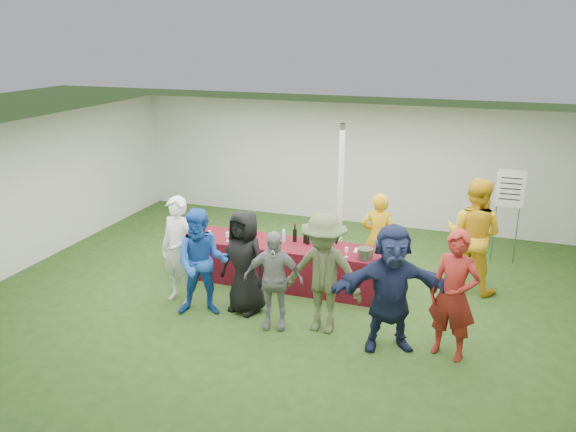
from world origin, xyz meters
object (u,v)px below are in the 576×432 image
(customer_0, at_px, (179,250))
(customer_5, at_px, (391,288))
(customer_1, at_px, (202,263))
(customer_4, at_px, (323,274))
(customer_6, at_px, (454,295))
(serving_table, at_px, (277,263))
(dump_bucket, at_px, (365,254))
(staff_pourer, at_px, (378,238))
(customer_2, at_px, (245,262))
(customer_3, at_px, (273,280))
(wine_list_sign, at_px, (510,196))
(staff_back, at_px, (473,235))

(customer_0, xyz_separation_m, customer_5, (3.42, -0.31, 0.02))
(customer_1, relative_size, customer_4, 0.94)
(customer_0, distance_m, customer_6, 4.24)
(serving_table, relative_size, dump_bucket, 14.06)
(customer_4, bearing_deg, staff_pourer, 81.70)
(customer_2, xyz_separation_m, customer_3, (0.59, -0.33, -0.07))
(customer_0, relative_size, customer_2, 1.07)
(customer_5, bearing_deg, customer_0, 153.65)
(wine_list_sign, relative_size, customer_6, 1.00)
(customer_4, bearing_deg, customer_5, -4.81)
(staff_back, bearing_deg, staff_pourer, 24.49)
(staff_pourer, bearing_deg, serving_table, 10.83)
(staff_back, height_order, customer_1, staff_back)
(customer_0, xyz_separation_m, customer_1, (0.55, -0.27, -0.03))
(customer_5, bearing_deg, staff_back, 45.90)
(wine_list_sign, distance_m, staff_back, 1.57)
(customer_1, xyz_separation_m, customer_6, (3.68, 0.02, 0.05))
(staff_back, xyz_separation_m, customer_2, (-3.28, -1.97, -0.15))
(customer_5, xyz_separation_m, customer_6, (0.81, 0.06, -0.00))
(customer_1, bearing_deg, customer_5, -19.66)
(wine_list_sign, height_order, customer_2, wine_list_sign)
(dump_bucket, relative_size, customer_2, 0.16)
(serving_table, height_order, customer_0, customer_0)
(staff_pourer, distance_m, customer_0, 3.37)
(staff_pourer, height_order, customer_0, customer_0)
(dump_bucket, bearing_deg, customer_6, -39.81)
(staff_back, relative_size, customer_3, 1.29)
(staff_pourer, bearing_deg, wine_list_sign, -153.05)
(customer_1, height_order, customer_6, customer_6)
(customer_0, bearing_deg, staff_pourer, 41.47)
(wine_list_sign, relative_size, customer_4, 1.00)
(customer_3, bearing_deg, staff_back, 29.81)
(customer_0, distance_m, customer_5, 3.44)
(customer_2, xyz_separation_m, customer_6, (3.11, -0.29, 0.07))
(serving_table, distance_m, customer_4, 1.85)
(customer_2, distance_m, customer_6, 3.13)
(customer_1, bearing_deg, customer_3, -19.83)
(staff_pourer, xyz_separation_m, customer_0, (-2.86, -1.80, 0.07))
(customer_1, bearing_deg, serving_table, 45.36)
(wine_list_sign, height_order, customer_4, same)
(staff_back, relative_size, customer_6, 1.09)
(staff_pourer, height_order, customer_4, customer_4)
(customer_3, relative_size, customer_5, 0.84)
(customer_2, height_order, customer_6, customer_6)
(serving_table, bearing_deg, wine_list_sign, 31.49)
(wine_list_sign, bearing_deg, customer_3, -131.09)
(serving_table, xyz_separation_m, customer_4, (1.19, -1.31, 0.53))
(dump_bucket, distance_m, staff_back, 1.92)
(dump_bucket, distance_m, customer_3, 1.65)
(wine_list_sign, xyz_separation_m, customer_5, (-1.54, -3.75, -0.42))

